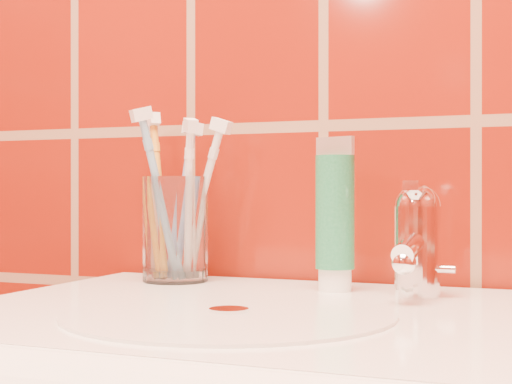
% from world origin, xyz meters
% --- Properties ---
extents(glass_tumbler, '(0.10, 0.10, 0.13)m').
position_xyz_m(glass_tumbler, '(-0.16, 1.12, 0.91)').
color(glass_tumbler, white).
rests_on(glass_tumbler, pedestal_sink).
extents(toothpaste_tube, '(0.05, 0.04, 0.17)m').
position_xyz_m(toothpaste_tube, '(0.04, 1.10, 0.93)').
color(toothpaste_tube, white).
rests_on(toothpaste_tube, pedestal_sink).
extents(faucet, '(0.05, 0.11, 0.12)m').
position_xyz_m(faucet, '(0.14, 1.09, 0.91)').
color(faucet, white).
rests_on(faucet, pedestal_sink).
extents(toothbrush_0, '(0.11, 0.12, 0.22)m').
position_xyz_m(toothbrush_0, '(-0.17, 1.09, 0.95)').
color(toothbrush_0, '#76ABD2').
rests_on(toothbrush_0, glass_tumbler).
extents(toothbrush_1, '(0.10, 0.09, 0.20)m').
position_xyz_m(toothbrush_1, '(-0.13, 1.13, 0.95)').
color(toothbrush_1, silver).
rests_on(toothbrush_1, glass_tumbler).
extents(toothbrush_2, '(0.14, 0.14, 0.22)m').
position_xyz_m(toothbrush_2, '(-0.19, 1.13, 0.95)').
color(toothbrush_2, orange).
rests_on(toothbrush_2, glass_tumbler).
extents(toothbrush_3, '(0.08, 0.09, 0.21)m').
position_xyz_m(toothbrush_3, '(-0.16, 1.14, 0.95)').
color(toothbrush_3, '#7897D5').
rests_on(toothbrush_3, glass_tumbler).
extents(toothbrush_4, '(0.10, 0.10, 0.21)m').
position_xyz_m(toothbrush_4, '(-0.14, 1.11, 0.95)').
color(toothbrush_4, white).
rests_on(toothbrush_4, glass_tumbler).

